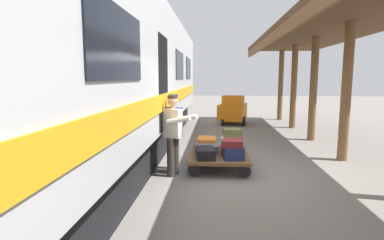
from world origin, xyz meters
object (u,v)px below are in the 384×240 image
(suitcase_black_hardshell, at_px, (205,153))
(suitcase_olive_duffel, at_px, (232,133))
(luggage_cart, at_px, (219,155))
(suitcase_burgundy_valise, at_px, (232,149))
(porter_by_door, at_px, (174,132))
(suitcase_navy_fabric, at_px, (233,152))
(porter_in_overalls, at_px, (173,129))
(suitcase_gray_aluminum, at_px, (231,143))
(suitcase_slate_roller, at_px, (206,149))
(train_car, at_px, (95,78))
(suitcase_orange_carryall, at_px, (207,143))
(baggage_tug, at_px, (233,110))
(suitcase_maroon_trunk, at_px, (233,143))

(suitcase_black_hardshell, distance_m, suitcase_olive_duffel, 1.19)
(luggage_cart, distance_m, suitcase_burgundy_valise, 0.34)
(suitcase_black_hardshell, distance_m, porter_by_door, 0.83)
(suitcase_navy_fabric, relative_size, suitcase_olive_duffel, 1.11)
(suitcase_burgundy_valise, relative_size, suitcase_black_hardshell, 1.02)
(suitcase_navy_fabric, relative_size, porter_in_overalls, 0.27)
(suitcase_burgundy_valise, bearing_deg, porter_in_overalls, 10.62)
(suitcase_black_hardshell, bearing_deg, suitcase_gray_aluminum, -122.10)
(suitcase_gray_aluminum, distance_m, porter_in_overalls, 1.57)
(suitcase_slate_roller, relative_size, suitcase_navy_fabric, 1.13)
(train_car, distance_m, porter_in_overalls, 2.02)
(suitcase_burgundy_valise, distance_m, porter_in_overalls, 1.43)
(suitcase_slate_roller, xyz_separation_m, suitcase_orange_carryall, (0.00, -0.47, 0.03))
(luggage_cart, relative_size, baggage_tug, 0.90)
(suitcase_orange_carryall, xyz_separation_m, porter_by_door, (0.67, 1.10, 0.45))
(suitcase_burgundy_valise, bearing_deg, train_car, 7.20)
(suitcase_black_hardshell, relative_size, porter_by_door, 0.35)
(train_car, relative_size, suitcase_orange_carryall, 27.49)
(suitcase_gray_aluminum, height_order, suitcase_orange_carryall, suitcase_gray_aluminum)
(suitcase_orange_carryall, distance_m, porter_in_overalls, 1.13)
(suitcase_olive_duffel, bearing_deg, baggage_tug, -93.27)
(suitcase_orange_carryall, height_order, baggage_tug, baggage_tug)
(suitcase_olive_duffel, distance_m, suitcase_maroon_trunk, 0.95)
(suitcase_burgundy_valise, xyz_separation_m, porter_in_overalls, (1.33, 0.25, 0.47))
(suitcase_navy_fabric, bearing_deg, train_car, -1.74)
(suitcase_slate_roller, height_order, porter_by_door, porter_by_door)
(suitcase_gray_aluminum, xyz_separation_m, suitcase_orange_carryall, (0.59, 0.00, -0.02))
(porter_in_overalls, bearing_deg, suitcase_black_hardshell, 163.44)
(train_car, bearing_deg, suitcase_olive_duffel, -163.71)
(suitcase_orange_carryall, distance_m, porter_by_door, 1.36)
(suitcase_burgundy_valise, height_order, baggage_tug, baggage_tug)
(suitcase_slate_roller, relative_size, suitcase_orange_carryall, 0.83)
(luggage_cart, height_order, suitcase_orange_carryall, suitcase_orange_carryall)
(suitcase_orange_carryall, xyz_separation_m, suitcase_maroon_trunk, (-0.59, 0.91, 0.21))
(suitcase_orange_carryall, bearing_deg, suitcase_burgundy_valise, 141.44)
(train_car, distance_m, suitcase_black_hardshell, 2.90)
(suitcase_gray_aluminum, bearing_deg, suitcase_orange_carryall, 0.00)
(suitcase_orange_carryall, distance_m, suitcase_olive_duffel, 0.68)
(baggage_tug, bearing_deg, porter_by_door, 77.60)
(suitcase_slate_roller, bearing_deg, suitcase_olive_duffel, -140.85)
(suitcase_navy_fabric, xyz_separation_m, suitcase_orange_carryall, (0.59, -0.94, -0.00))
(suitcase_gray_aluminum, distance_m, suitcase_navy_fabric, 0.94)
(suitcase_black_hardshell, distance_m, porter_in_overalls, 0.91)
(train_car, xyz_separation_m, suitcase_burgundy_valise, (-3.00, -0.38, -1.61))
(suitcase_gray_aluminum, bearing_deg, suitcase_burgundy_valise, 90.00)
(luggage_cart, xyz_separation_m, baggage_tug, (-0.69, -6.92, 0.33))
(suitcase_orange_carryall, distance_m, suitcase_maroon_trunk, 1.10)
(suitcase_black_hardshell, bearing_deg, suitcase_burgundy_valise, -141.44)
(suitcase_navy_fabric, bearing_deg, luggage_cart, -57.90)
(suitcase_burgundy_valise, distance_m, suitcase_black_hardshell, 0.75)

